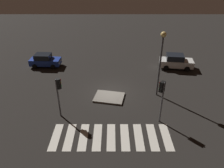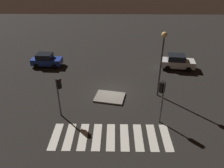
{
  "view_description": "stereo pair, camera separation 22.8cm",
  "coord_description": "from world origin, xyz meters",
  "px_view_note": "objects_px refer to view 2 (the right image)",
  "views": [
    {
      "loc": [
        0.07,
        -20.7,
        12.82
      ],
      "look_at": [
        0.0,
        0.0,
        1.0
      ],
      "focal_mm": 34.9,
      "sensor_mm": 36.0,
      "label": 1
    },
    {
      "loc": [
        0.3,
        -20.7,
        12.82
      ],
      "look_at": [
        0.0,
        0.0,
        1.0
      ],
      "focal_mm": 34.9,
      "sensor_mm": 36.0,
      "label": 2
    }
  ],
  "objects_px": {
    "traffic_island": "(110,97)",
    "street_lamp": "(162,54)",
    "car_white": "(177,62)",
    "traffic_light_south": "(59,88)",
    "car_blue": "(46,60)",
    "traffic_light_east": "(162,92)"
  },
  "relations": [
    {
      "from": "traffic_island",
      "to": "car_blue",
      "type": "height_order",
      "value": "car_blue"
    },
    {
      "from": "car_blue",
      "to": "traffic_light_east",
      "type": "bearing_deg",
      "value": -38.3
    },
    {
      "from": "car_white",
      "to": "street_lamp",
      "type": "xyz_separation_m",
      "value": [
        -3.75,
        -6.82,
        3.89
      ]
    },
    {
      "from": "traffic_light_east",
      "to": "street_lamp",
      "type": "xyz_separation_m",
      "value": [
        0.64,
        4.42,
        1.74
      ]
    },
    {
      "from": "car_white",
      "to": "traffic_light_east",
      "type": "bearing_deg",
      "value": -103.78
    },
    {
      "from": "traffic_light_east",
      "to": "traffic_light_south",
      "type": "height_order",
      "value": "traffic_light_east"
    },
    {
      "from": "traffic_island",
      "to": "traffic_light_south",
      "type": "distance_m",
      "value": 6.03
    },
    {
      "from": "traffic_island",
      "to": "traffic_light_south",
      "type": "xyz_separation_m",
      "value": [
        -4.42,
        -2.93,
        2.87
      ]
    },
    {
      "from": "car_white",
      "to": "traffic_light_south",
      "type": "distance_m",
      "value": 17.05
    },
    {
      "from": "traffic_island",
      "to": "car_blue",
      "type": "bearing_deg",
      "value": 137.98
    },
    {
      "from": "car_white",
      "to": "traffic_light_east",
      "type": "relative_size",
      "value": 1.13
    },
    {
      "from": "traffic_island",
      "to": "street_lamp",
      "type": "xyz_separation_m",
      "value": [
        5.17,
        0.67,
        4.74
      ]
    },
    {
      "from": "traffic_island",
      "to": "car_white",
      "type": "xyz_separation_m",
      "value": [
        8.91,
        7.49,
        0.85
      ]
    },
    {
      "from": "car_blue",
      "to": "street_lamp",
      "type": "bearing_deg",
      "value": -24.64
    },
    {
      "from": "traffic_island",
      "to": "traffic_light_south",
      "type": "bearing_deg",
      "value": -146.48
    },
    {
      "from": "car_blue",
      "to": "traffic_light_south",
      "type": "bearing_deg",
      "value": -64.85
    },
    {
      "from": "traffic_light_south",
      "to": "street_lamp",
      "type": "bearing_deg",
      "value": -21.48
    },
    {
      "from": "traffic_light_south",
      "to": "car_blue",
      "type": "bearing_deg",
      "value": 70.16
    },
    {
      "from": "car_white",
      "to": "traffic_light_east",
      "type": "distance_m",
      "value": 12.25
    },
    {
      "from": "traffic_light_east",
      "to": "street_lamp",
      "type": "relative_size",
      "value": 0.58
    },
    {
      "from": "traffic_light_east",
      "to": "street_lamp",
      "type": "distance_m",
      "value": 4.8
    },
    {
      "from": "car_white",
      "to": "traffic_island",
      "type": "bearing_deg",
      "value": -132.43
    }
  ]
}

